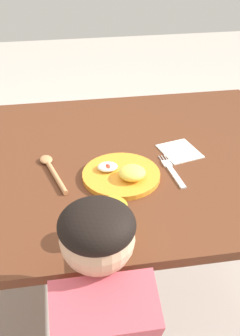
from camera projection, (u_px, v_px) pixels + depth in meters
name	position (u px, v px, depth m)	size (l,w,h in m)	color
ground_plane	(105.00, 298.00, 1.81)	(8.00, 8.00, 0.00)	beige
dining_table	(101.00, 181.00, 1.45)	(1.43, 1.00, 0.73)	#582D19
plate	(122.00, 174.00, 1.30)	(0.25, 0.25, 0.06)	orange
fork	(172.00, 172.00, 1.33)	(0.04, 0.20, 0.01)	silver
spoon	(52.00, 169.00, 1.33)	(0.09, 0.23, 0.02)	tan
drinking_cup	(112.00, 222.00, 1.05)	(0.08, 0.08, 0.11)	gold
napkin	(179.00, 151.00, 1.44)	(0.12, 0.14, 0.00)	white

